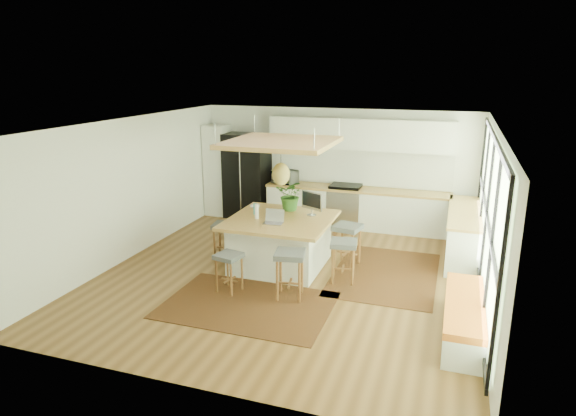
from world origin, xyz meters
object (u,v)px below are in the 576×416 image
(island, at_px, (281,242))
(stool_right_front, at_px, (343,262))
(laptop, at_px, (273,217))
(monitor, at_px, (312,202))
(stool_near_left, at_px, (229,271))
(stool_right_back, at_px, (347,248))
(stool_near_right, at_px, (290,277))
(fridge, at_px, (248,180))
(stool_left_side, at_px, (225,241))
(island_plant, at_px, (291,198))
(microwave, at_px, (285,175))

(island, bearing_deg, stool_right_front, -14.67)
(laptop, distance_m, monitor, 0.89)
(laptop, bearing_deg, stool_near_left, -116.89)
(stool_right_back, bearing_deg, stool_near_right, -109.40)
(stool_near_left, distance_m, stool_near_right, 1.03)
(fridge, height_order, stool_right_back, fridge)
(fridge, bearing_deg, stool_near_right, -56.59)
(fridge, height_order, monitor, fridge)
(stool_near_right, bearing_deg, fridge, 121.09)
(stool_left_side, distance_m, monitor, 1.87)
(laptop, relative_size, island_plant, 0.59)
(stool_near_right, relative_size, stool_right_back, 0.99)
(fridge, bearing_deg, stool_near_left, -68.74)
(fridge, bearing_deg, stool_right_back, -36.44)
(island, distance_m, monitor, 0.95)
(fridge, bearing_deg, island_plant, -47.98)
(island, height_order, island_plant, island_plant)
(fridge, distance_m, stool_left_side, 2.98)
(laptop, bearing_deg, stool_right_back, 28.38)
(stool_left_side, bearing_deg, stool_near_right, -35.35)
(island, height_order, stool_near_right, island)
(island_plant, bearing_deg, fridge, 129.71)
(island, height_order, stool_near_left, island)
(stool_near_right, relative_size, monitor, 1.58)
(stool_near_left, bearing_deg, stool_left_side, 118.22)
(island, relative_size, stool_near_left, 2.79)
(stool_right_front, xyz_separation_m, monitor, (-0.78, 0.71, 0.83))
(stool_near_left, height_order, stool_right_front, stool_right_front)
(stool_near_right, relative_size, island_plant, 1.28)
(stool_left_side, relative_size, island_plant, 1.17)
(stool_right_front, xyz_separation_m, stool_right_back, (-0.10, 0.75, 0.00))
(fridge, xyz_separation_m, stool_right_back, (3.03, -2.43, -0.57))
(island, bearing_deg, monitor, 37.97)
(stool_right_front, xyz_separation_m, stool_left_side, (-2.41, 0.34, 0.00))
(stool_near_right, distance_m, monitor, 1.81)
(fridge, distance_m, microwave, 0.99)
(island, xyz_separation_m, laptop, (-0.02, -0.34, 0.58))
(laptop, height_order, monitor, monitor)
(monitor, distance_m, island_plant, 0.52)
(stool_near_left, height_order, monitor, monitor)
(stool_near_right, relative_size, stool_left_side, 1.10)
(stool_right_front, bearing_deg, stool_near_left, -149.44)
(island, height_order, stool_right_back, island)
(microwave, bearing_deg, island_plant, -55.20)
(fridge, relative_size, stool_near_right, 2.63)
(laptop, relative_size, microwave, 0.63)
(stool_near_right, distance_m, stool_right_front, 1.12)
(fridge, relative_size, stool_near_left, 3.13)
(stool_near_left, height_order, stool_right_back, stool_right_back)
(island, relative_size, stool_near_right, 2.35)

